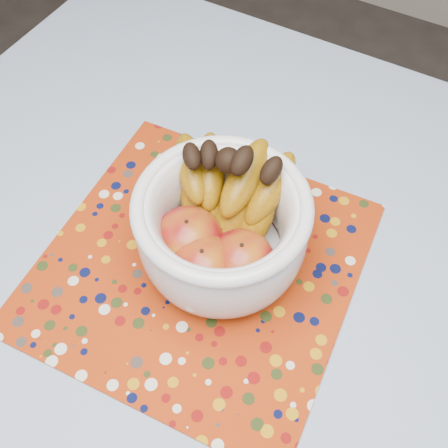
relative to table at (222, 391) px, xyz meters
name	(u,v)px	position (x,y,z in m)	size (l,w,h in m)	color
table	(222,391)	(0.00, 0.00, 0.00)	(1.20, 1.20, 0.75)	brown
tablecloth	(221,372)	(0.00, 0.00, 0.08)	(1.32, 1.32, 0.01)	slate
placemat	(199,265)	(-0.10, 0.12, 0.09)	(0.42, 0.42, 0.00)	#942908
fruit_bowl	(219,218)	(-0.09, 0.15, 0.17)	(0.26, 0.24, 0.18)	silver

